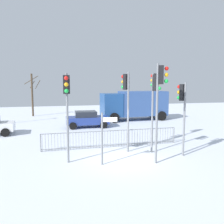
% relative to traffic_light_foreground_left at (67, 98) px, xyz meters
% --- Properties ---
extents(ground_plane, '(60.00, 60.00, 0.00)m').
position_rel_traffic_light_foreground_left_xyz_m(ground_plane, '(2.81, 0.01, -3.30)').
color(ground_plane, silver).
extents(traffic_light_foreground_left, '(0.33, 0.57, 4.50)m').
position_rel_traffic_light_foreground_left_xyz_m(traffic_light_foreground_left, '(0.00, 0.00, 0.00)').
color(traffic_light_foreground_left, slate).
rests_on(traffic_light_foreground_left, ground).
extents(traffic_light_rear_left, '(0.45, 0.48, 4.74)m').
position_rel_traffic_light_foreground_left_xyz_m(traffic_light_rear_left, '(5.91, 3.00, 0.17)').
color(traffic_light_rear_left, slate).
rests_on(traffic_light_rear_left, ground).
extents(traffic_light_mid_left, '(0.45, 0.48, 4.58)m').
position_rel_traffic_light_foreground_left_xyz_m(traffic_light_mid_left, '(4.90, 0.71, 0.06)').
color(traffic_light_mid_left, slate).
rests_on(traffic_light_mid_left, ground).
extents(traffic_light_rear_right, '(0.39, 0.53, 4.06)m').
position_rel_traffic_light_foreground_left_xyz_m(traffic_light_rear_right, '(6.22, -0.01, -0.32)').
color(traffic_light_rear_right, slate).
rests_on(traffic_light_rear_right, ground).
extents(traffic_light_mid_right, '(0.54, 0.38, 4.96)m').
position_rel_traffic_light_foreground_left_xyz_m(traffic_light_mid_right, '(4.44, -1.00, 0.33)').
color(traffic_light_mid_right, slate).
rests_on(traffic_light_mid_right, ground).
extents(traffic_light_foreground_right, '(0.43, 0.50, 4.63)m').
position_rel_traffic_light_foreground_left_xyz_m(traffic_light_foreground_right, '(3.44, 1.42, 0.09)').
color(traffic_light_foreground_right, slate).
rests_on(traffic_light_foreground_right, ground).
extents(direction_sign_post, '(0.78, 0.17, 2.60)m').
position_rel_traffic_light_foreground_left_xyz_m(direction_sign_post, '(1.70, -0.57, -1.82)').
color(direction_sign_post, slate).
rests_on(direction_sign_post, ground).
extents(pedestrian_guard_railing, '(8.64, 0.20, 1.07)m').
position_rel_traffic_light_foreground_left_xyz_m(pedestrian_guard_railing, '(2.81, 2.46, -2.74)').
color(pedestrian_guard_railing, slate).
rests_on(pedestrian_guard_railing, ground).
extents(car_blue_mid, '(3.82, 1.96, 1.47)m').
position_rel_traffic_light_foreground_left_xyz_m(car_blue_mid, '(2.11, 9.49, -2.53)').
color(car_blue_mid, navy).
rests_on(car_blue_mid, ground).
extents(delivery_truck, '(7.14, 2.96, 3.10)m').
position_rel_traffic_light_foreground_left_xyz_m(delivery_truck, '(7.69, 12.60, -1.56)').
color(delivery_truck, '#33518C').
rests_on(delivery_truck, ground).
extents(bare_tree_left, '(1.98, 1.37, 5.09)m').
position_rel_traffic_light_foreground_left_xyz_m(bare_tree_left, '(-3.36, 18.20, -0.60)').
color(bare_tree_left, '#473828').
rests_on(bare_tree_left, ground).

